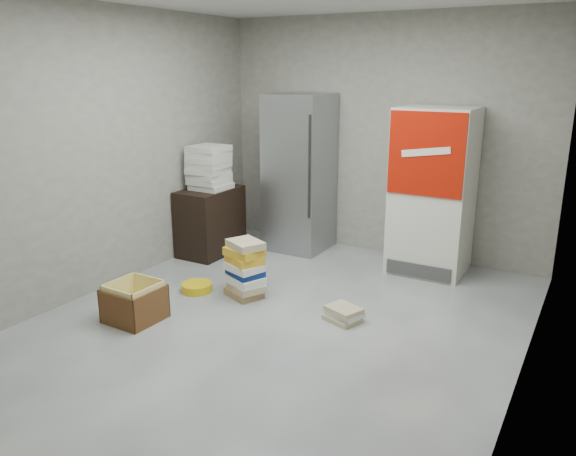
# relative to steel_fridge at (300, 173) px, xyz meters

# --- Properties ---
(ground) EXTENTS (5.00, 5.00, 0.00)m
(ground) POSITION_rel_steel_fridge_xyz_m (0.90, -2.13, -0.95)
(ground) COLOR #B6B6B2
(ground) RESTS_ON ground
(room_shell) EXTENTS (4.04, 5.04, 2.82)m
(room_shell) POSITION_rel_steel_fridge_xyz_m (0.90, -2.13, 0.85)
(room_shell) COLOR #A29B92
(room_shell) RESTS_ON ground
(steel_fridge) EXTENTS (0.70, 0.72, 1.90)m
(steel_fridge) POSITION_rel_steel_fridge_xyz_m (0.00, 0.00, 0.00)
(steel_fridge) COLOR gray
(steel_fridge) RESTS_ON ground
(coke_cooler) EXTENTS (0.80, 0.73, 1.80)m
(coke_cooler) POSITION_rel_steel_fridge_xyz_m (1.65, -0.01, -0.05)
(coke_cooler) COLOR silver
(coke_cooler) RESTS_ON ground
(wood_shelf) EXTENTS (0.50, 0.80, 0.80)m
(wood_shelf) POSITION_rel_steel_fridge_xyz_m (-0.83, -0.73, -0.55)
(wood_shelf) COLOR black
(wood_shelf) RESTS_ON ground
(supply_box_stack) EXTENTS (0.43, 0.44, 0.52)m
(supply_box_stack) POSITION_rel_steel_fridge_xyz_m (-0.82, -0.73, 0.11)
(supply_box_stack) COLOR beige
(supply_box_stack) RESTS_ON wood_shelf
(phonebook_stack_main) EXTENTS (0.45, 0.41, 0.58)m
(phonebook_stack_main) POSITION_rel_steel_fridge_xyz_m (0.30, -1.66, -0.66)
(phonebook_stack_main) COLOR #94754A
(phonebook_stack_main) RESTS_ON ground
(phonebook_stack_side) EXTENTS (0.37, 0.33, 0.13)m
(phonebook_stack_side) POSITION_rel_steel_fridge_xyz_m (1.38, -1.69, -0.88)
(phonebook_stack_side) COLOR tan
(phonebook_stack_side) RESTS_ON ground
(cardboard_box) EXTENTS (0.45, 0.45, 0.36)m
(cardboard_box) POSITION_rel_steel_fridge_xyz_m (-0.26, -2.60, -0.80)
(cardboard_box) COLOR yellow
(cardboard_box) RESTS_ON ground
(bucket_lid) EXTENTS (0.40, 0.40, 0.08)m
(bucket_lid) POSITION_rel_steel_fridge_xyz_m (-0.20, -1.80, -0.91)
(bucket_lid) COLOR yellow
(bucket_lid) RESTS_ON ground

